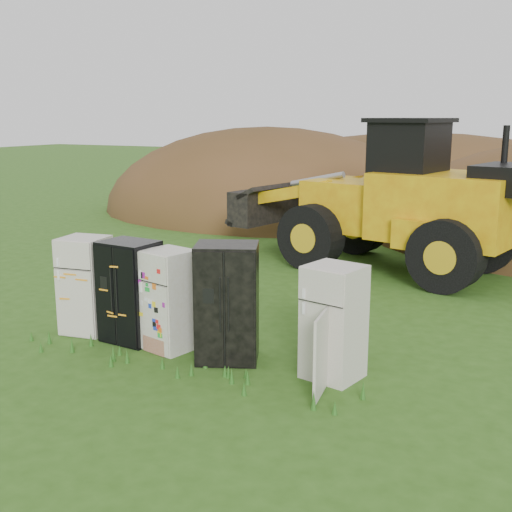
{
  "coord_description": "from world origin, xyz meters",
  "views": [
    {
      "loc": [
        5.31,
        -8.66,
        3.9
      ],
      "look_at": [
        -0.04,
        2.0,
        1.28
      ],
      "focal_mm": 45.0,
      "sensor_mm": 36.0,
      "label": 1
    }
  ],
  "objects_px": {
    "fridge_leftmost": "(86,285)",
    "wheel_loader": "(372,193)",
    "fridge_sticker": "(169,300)",
    "fridge_black_side": "(130,291)",
    "fridge_open_door": "(334,322)",
    "fridge_dark_mid": "(227,303)"
  },
  "relations": [
    {
      "from": "fridge_black_side",
      "to": "fridge_open_door",
      "type": "height_order",
      "value": "fridge_black_side"
    },
    {
      "from": "fridge_leftmost",
      "to": "fridge_sticker",
      "type": "bearing_deg",
      "value": -10.52
    },
    {
      "from": "fridge_black_side",
      "to": "fridge_dark_mid",
      "type": "height_order",
      "value": "fridge_dark_mid"
    },
    {
      "from": "fridge_open_door",
      "to": "fridge_black_side",
      "type": "bearing_deg",
      "value": -167.18
    },
    {
      "from": "fridge_black_side",
      "to": "wheel_loader",
      "type": "distance_m",
      "value": 7.85
    },
    {
      "from": "fridge_black_side",
      "to": "wheel_loader",
      "type": "xyz_separation_m",
      "value": [
        2.07,
        7.51,
        1.03
      ]
    },
    {
      "from": "fridge_leftmost",
      "to": "fridge_open_door",
      "type": "bearing_deg",
      "value": -8.46
    },
    {
      "from": "fridge_black_side",
      "to": "fridge_open_door",
      "type": "bearing_deg",
      "value": 5.2
    },
    {
      "from": "fridge_leftmost",
      "to": "fridge_dark_mid",
      "type": "distance_m",
      "value": 2.98
    },
    {
      "from": "fridge_sticker",
      "to": "fridge_dark_mid",
      "type": "height_order",
      "value": "fridge_dark_mid"
    },
    {
      "from": "fridge_black_side",
      "to": "fridge_sticker",
      "type": "xyz_separation_m",
      "value": [
        0.84,
        -0.04,
        -0.03
      ]
    },
    {
      "from": "wheel_loader",
      "to": "fridge_open_door",
      "type": "bearing_deg",
      "value": -65.31
    },
    {
      "from": "fridge_leftmost",
      "to": "wheel_loader",
      "type": "xyz_separation_m",
      "value": [
        3.09,
        7.49,
        1.04
      ]
    },
    {
      "from": "fridge_leftmost",
      "to": "fridge_sticker",
      "type": "distance_m",
      "value": 1.86
    },
    {
      "from": "fridge_leftmost",
      "to": "fridge_black_side",
      "type": "relative_size",
      "value": 0.99
    },
    {
      "from": "wheel_loader",
      "to": "fridge_sticker",
      "type": "bearing_deg",
      "value": -87.16
    },
    {
      "from": "fridge_leftmost",
      "to": "fridge_black_side",
      "type": "bearing_deg",
      "value": -9.76
    },
    {
      "from": "fridge_dark_mid",
      "to": "fridge_black_side",
      "type": "bearing_deg",
      "value": 155.55
    },
    {
      "from": "fridge_black_side",
      "to": "wheel_loader",
      "type": "height_order",
      "value": "wheel_loader"
    },
    {
      "from": "fridge_black_side",
      "to": "fridge_open_door",
      "type": "xyz_separation_m",
      "value": [
        3.74,
        0.04,
        -0.02
      ]
    },
    {
      "from": "fridge_dark_mid",
      "to": "fridge_open_door",
      "type": "distance_m",
      "value": 1.79
    },
    {
      "from": "fridge_open_door",
      "to": "fridge_leftmost",
      "type": "bearing_deg",
      "value": -167.54
    }
  ]
}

